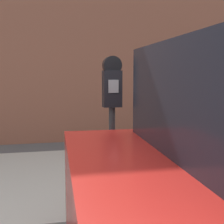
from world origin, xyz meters
TOP-DOWN VIEW (x-y plane):
  - sidewalk at (0.00, 2.20)m, footprint 24.00×2.80m
  - building_facade at (0.00, 4.97)m, footprint 24.00×0.30m
  - parking_meter at (-0.11, 0.97)m, footprint 0.18×0.13m

SIDE VIEW (x-z plane):
  - sidewalk at x=0.00m, z-range 0.00..0.12m
  - parking_meter at x=-0.11m, z-range 0.43..2.00m
  - building_facade at x=0.00m, z-range 0.00..5.86m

